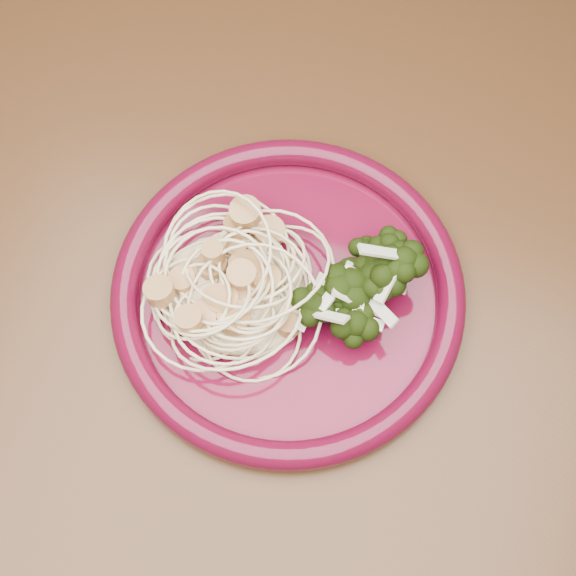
# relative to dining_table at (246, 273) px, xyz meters

# --- Properties ---
(dining_table) EXTENTS (1.20, 0.80, 0.75)m
(dining_table) POSITION_rel_dining_table_xyz_m (0.00, 0.00, 0.00)
(dining_table) COLOR #472814
(dining_table) RESTS_ON ground
(dinner_plate) EXTENTS (0.34, 0.34, 0.02)m
(dinner_plate) POSITION_rel_dining_table_xyz_m (0.06, -0.05, 0.11)
(dinner_plate) COLOR #54081F
(dinner_plate) RESTS_ON dining_table
(spaghetti_pile) EXTENTS (0.14, 0.13, 0.03)m
(spaghetti_pile) POSITION_rel_dining_table_xyz_m (0.02, -0.06, 0.12)
(spaghetti_pile) COLOR beige
(spaghetti_pile) RESTS_ON dinner_plate
(scallop_cluster) EXTENTS (0.15, 0.15, 0.04)m
(scallop_cluster) POSITION_rel_dining_table_xyz_m (0.02, -0.06, 0.15)
(scallop_cluster) COLOR tan
(scallop_cluster) RESTS_ON spaghetti_pile
(broccoli_pile) EXTENTS (0.11, 0.14, 0.04)m
(broccoli_pile) POSITION_rel_dining_table_xyz_m (0.10, -0.04, 0.13)
(broccoli_pile) COLOR black
(broccoli_pile) RESTS_ON dinner_plate
(onion_garnish) EXTENTS (0.08, 0.09, 0.04)m
(onion_garnish) POSITION_rel_dining_table_xyz_m (0.10, -0.04, 0.15)
(onion_garnish) COLOR beige
(onion_garnish) RESTS_ON broccoli_pile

